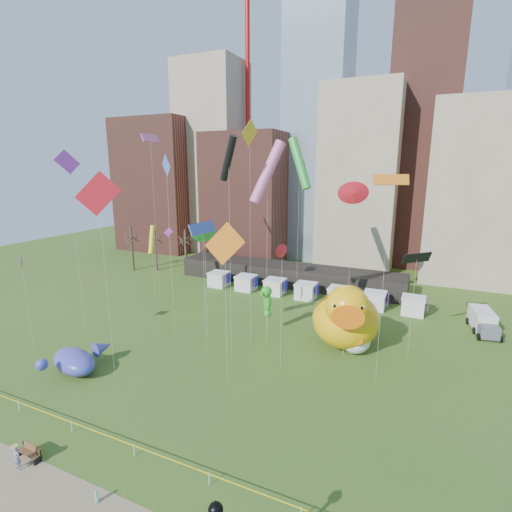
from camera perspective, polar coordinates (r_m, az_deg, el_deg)
The scene contains 34 objects.
ground at distance 31.01m, azimuth -17.55°, elevation -26.37°, with size 160.00×160.00×0.00m, color #31591C.
skyline at distance 79.61m, azimuth 14.27°, elevation 14.21°, with size 101.00×23.00×68.00m.
crane_left at distance 93.76m, azimuth -0.71°, elevation 30.19°, with size 23.00×1.00×76.00m.
pavilion at distance 65.25m, azimuth 4.77°, elevation -2.76°, with size 38.00×6.00×3.20m, color black.
vendor_tents at distance 58.45m, azimuth 7.40°, elevation -5.24°, with size 33.24×2.80×2.40m.
bare_trees at distance 76.11m, azimuth -14.45°, elevation 1.04°, with size 8.44×6.44×8.50m.
caution_tape at distance 30.59m, azimuth -17.65°, elevation -25.38°, with size 50.00×0.06×0.90m.
big_duck at distance 43.31m, azimuth 13.18°, elevation -8.76°, with size 9.01×10.75×7.69m.
small_duck at distance 43.05m, azimuth 14.45°, elevation -11.76°, with size 4.02×4.85×3.49m.
seahorse_green at distance 45.51m, azimuth 1.65°, elevation -6.38°, with size 1.61×1.84×5.81m.
seahorse_purple at distance 41.28m, azimuth 13.01°, elevation -9.44°, with size 1.39×1.60×5.23m.
whale_inflatable at distance 42.31m, azimuth -25.12°, elevation -13.80°, with size 6.26×7.27×2.51m.
park_bench at distance 33.13m, azimuth -30.46°, elevation -23.69°, with size 1.90×0.69×0.95m.
box_truck at distance 54.29m, azimuth 30.59°, elevation -8.29°, with size 3.16×6.21×2.52m.
woman at distance 32.38m, azimuth -31.94°, elevation -24.07°, with size 0.62×0.41×1.70m, color white.
toddler at distance 28.42m, azimuth -22.54°, elevation -30.06°, with size 0.27×0.19×0.77m, color white.
kite_0 at distance 35.38m, azimuth -22.34°, elevation 8.26°, with size 3.09×2.24×19.09m.
kite_1 at distance 57.27m, azimuth -15.38°, elevation 16.35°, with size 0.59×3.51×23.76m.
kite_2 at distance 37.29m, azimuth -4.11°, elevation 14.21°, with size 2.56×1.84×22.31m.
kite_3 at distance 50.88m, azimuth 6.48°, elevation 13.47°, with size 4.02×2.86×23.15m.
kite_4 at distance 58.81m, azimuth -15.19°, elevation 2.33°, with size 1.61×2.53×10.95m.
kite_5 at distance 38.03m, azimuth -7.94°, elevation 4.06°, with size 0.95×3.63×14.10m.
kite_6 at distance 34.12m, azimuth 19.38°, elevation 10.39°, with size 2.82×1.41×18.81m.
kite_7 at distance 48.43m, azimuth -26.13°, elevation 11.87°, with size 1.39×2.34×21.26m.
kite_8 at distance 49.56m, azimuth 14.30°, elevation 9.03°, with size 2.49×1.85×17.62m.
kite_9 at distance 46.18m, azimuth -31.40°, elevation -1.11°, with size 1.19×1.07×10.71m.
kite_10 at distance 41.44m, azimuth 22.74°, elevation -0.28°, with size 2.68×2.68×11.09m.
kite_11 at distance 42.60m, azimuth -7.64°, elevation 3.43°, with size 1.08×2.03×13.39m.
kite_12 at distance 40.36m, azimuth -0.93°, elevation 17.00°, with size 0.44×2.72×24.09m.
kite_13 at distance 43.33m, azimuth -13.12°, elevation 12.18°, with size 2.00×1.25×20.69m.
kite_14 at distance 32.44m, azimuth -4.65°, elevation 1.63°, with size 3.76×0.26×14.97m.
kite_15 at distance 64.30m, azimuth -12.83°, elevation 3.24°, with size 1.48×0.53×9.78m.
kite_16 at distance 34.88m, azimuth 3.89°, elevation 0.64°, with size 0.44×1.23×12.59m.
kite_17 at distance 39.44m, azimuth 1.71°, elevation 12.27°, with size 3.61×3.18×22.03m.
Camera 1 is at (17.03, -17.13, 19.44)m, focal length 27.00 mm.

